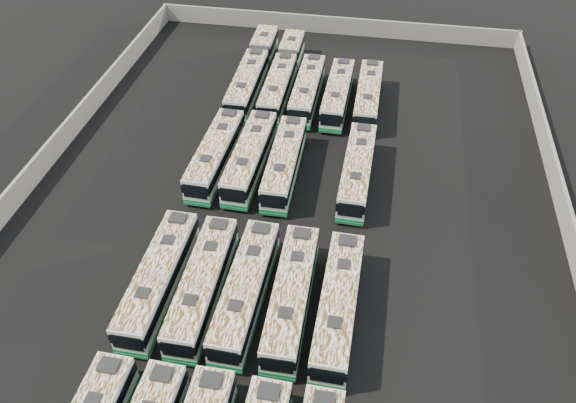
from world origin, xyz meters
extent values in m
plane|color=black|center=(0.00, 0.00, 0.00)|extent=(140.00, 140.00, 0.00)
cube|color=slate|center=(0.00, 36.30, 1.10)|extent=(45.20, 0.30, 2.20)
cube|color=slate|center=(-22.30, 0.00, 1.10)|extent=(0.30, 73.20, 2.20)
cube|color=black|center=(-7.17, -17.81, 2.90)|extent=(0.86, 0.86, 0.13)
cube|color=black|center=(-7.14, -15.66, 2.94)|extent=(1.18, 1.00, 0.23)
cylinder|color=black|center=(-8.12, -16.72, 0.45)|extent=(0.26, 0.90, 0.90)
cube|color=black|center=(-3.93, -15.62, 2.92)|extent=(1.18, 1.01, 0.23)
cube|color=black|center=(-1.00, -15.54, 3.01)|extent=(1.20, 1.02, 0.24)
cube|color=black|center=(2.37, -15.66, 3.04)|extent=(1.22, 1.04, 0.24)
cube|color=black|center=(5.48, -15.55, 2.94)|extent=(1.17, 0.99, 0.23)
cube|color=silver|center=(-7.16, -7.82, 1.60)|extent=(2.33, 11.14, 2.55)
cube|color=#136D3A|center=(-7.16, -7.82, 0.67)|extent=(2.38, 11.19, 0.39)
cube|color=black|center=(-7.16, -7.82, 2.02)|extent=(2.39, 11.20, 0.85)
cube|color=black|center=(-7.17, -13.41, 1.90)|extent=(2.04, 0.06, 1.35)
cube|color=#136D3A|center=(-7.17, -13.41, 0.48)|extent=(2.32, 0.10, 0.26)
cube|color=white|center=(-7.16, -7.82, 2.91)|extent=(2.28, 10.92, 0.06)
cube|color=black|center=(-7.16, -10.27, 3.00)|extent=(0.88, 0.88, 0.13)
cube|color=black|center=(-7.16, -5.37, 3.00)|extent=(0.88, 0.88, 0.13)
cube|color=black|center=(-7.16, -3.14, 3.04)|extent=(1.21, 1.02, 0.24)
cylinder|color=black|center=(-8.16, -11.38, 0.46)|extent=(0.26, 0.93, 0.93)
cylinder|color=black|center=(-6.17, -11.38, 0.46)|extent=(0.26, 0.93, 0.93)
cylinder|color=black|center=(-8.15, -4.25, 0.46)|extent=(0.26, 0.93, 0.93)
cylinder|color=black|center=(-6.17, -4.25, 0.46)|extent=(0.26, 0.93, 0.93)
cube|color=silver|center=(-3.98, -7.81, 1.59)|extent=(2.42, 11.06, 2.53)
cube|color=#136D3A|center=(-3.98, -7.81, 0.66)|extent=(2.47, 11.11, 0.39)
cube|color=black|center=(-3.98, -7.81, 2.01)|extent=(2.48, 11.12, 0.85)
cube|color=black|center=(-3.92, -13.35, 1.89)|extent=(2.02, 0.08, 1.33)
cube|color=#136D3A|center=(-3.92, -13.35, 0.48)|extent=(2.30, 0.12, 0.26)
cube|color=white|center=(-3.98, -7.81, 2.88)|extent=(2.37, 10.84, 0.06)
cube|color=black|center=(-3.95, -10.24, 2.97)|extent=(0.88, 0.88, 0.13)
cube|color=black|center=(-4.01, -5.38, 2.97)|extent=(0.88, 0.88, 0.13)
cube|color=black|center=(-4.03, -3.18, 3.02)|extent=(1.21, 1.02, 0.24)
cylinder|color=black|center=(-4.93, -11.36, 0.46)|extent=(0.27, 0.92, 0.92)
cylinder|color=black|center=(-2.96, -11.34, 0.46)|extent=(0.27, 0.92, 0.92)
cylinder|color=black|center=(-5.00, -4.29, 0.46)|extent=(0.27, 0.92, 0.92)
cylinder|color=black|center=(-3.03, -4.27, 0.46)|extent=(0.27, 0.92, 0.92)
cube|color=silver|center=(-0.94, -7.73, 1.59)|extent=(2.50, 11.13, 2.54)
cube|color=#136D3A|center=(-0.94, -7.73, 0.67)|extent=(2.56, 11.18, 0.39)
cube|color=black|center=(-0.94, -7.73, 2.02)|extent=(2.57, 11.19, 0.85)
cube|color=black|center=(-1.03, -13.30, 1.90)|extent=(2.03, 0.10, 1.34)
cube|color=#136D3A|center=(-1.03, -13.30, 0.48)|extent=(2.31, 0.14, 0.26)
cube|color=white|center=(-0.94, -7.73, 2.89)|extent=(2.45, 10.91, 0.06)
cube|color=black|center=(-0.98, -10.17, 2.99)|extent=(0.89, 0.89, 0.13)
cube|color=black|center=(-0.89, -5.29, 2.99)|extent=(0.89, 0.89, 0.13)
cube|color=black|center=(-0.86, -3.07, 3.03)|extent=(1.22, 1.04, 0.24)
cylinder|color=black|center=(-1.99, -11.26, 0.46)|extent=(0.27, 0.93, 0.92)
cylinder|color=black|center=(-0.01, -11.30, 0.46)|extent=(0.27, 0.93, 0.92)
cylinder|color=black|center=(-1.86, -4.17, 0.46)|extent=(0.27, 0.93, 0.92)
cylinder|color=black|center=(0.11, -4.20, 0.46)|extent=(0.27, 0.93, 0.92)
cube|color=silver|center=(2.25, -7.72, 1.59)|extent=(2.48, 11.13, 2.54)
cube|color=#136D3A|center=(2.25, -7.72, 0.67)|extent=(2.53, 11.18, 0.39)
cube|color=black|center=(2.25, -7.72, 2.02)|extent=(2.54, 11.19, 0.85)
cube|color=black|center=(2.33, -13.29, 1.90)|extent=(2.03, 0.09, 1.34)
cube|color=#136D3A|center=(2.33, -13.29, 0.48)|extent=(2.31, 0.14, 0.26)
cube|color=white|center=(2.25, -7.72, 2.89)|extent=(2.43, 10.91, 0.06)
cube|color=black|center=(2.29, -10.16, 2.99)|extent=(0.89, 0.89, 0.13)
cube|color=black|center=(2.21, -5.28, 2.99)|extent=(0.89, 0.89, 0.13)
cube|color=black|center=(2.18, -3.06, 3.03)|extent=(1.22, 1.04, 0.24)
cylinder|color=black|center=(1.31, -11.28, 0.46)|extent=(0.27, 0.93, 0.92)
cylinder|color=black|center=(3.29, -11.25, 0.46)|extent=(0.27, 0.93, 0.92)
cylinder|color=black|center=(1.21, -4.18, 0.46)|extent=(0.27, 0.93, 0.92)
cylinder|color=black|center=(3.19, -4.15, 0.46)|extent=(0.27, 0.93, 0.92)
cube|color=silver|center=(5.46, -7.88, 1.60)|extent=(2.42, 11.15, 2.55)
cube|color=#136D3A|center=(5.46, -7.88, 0.67)|extent=(2.47, 11.20, 0.39)
cube|color=black|center=(5.46, -7.88, 2.02)|extent=(2.48, 11.21, 0.85)
cube|color=black|center=(5.41, -13.47, 1.90)|extent=(2.04, 0.08, 1.35)
cube|color=#136D3A|center=(5.41, -13.47, 0.48)|extent=(2.32, 0.12, 0.26)
cube|color=white|center=(5.46, -7.88, 2.90)|extent=(2.37, 10.93, 0.06)
cube|color=black|center=(5.44, -10.33, 3.00)|extent=(0.89, 0.89, 0.13)
cube|color=black|center=(5.48, -5.43, 3.00)|extent=(0.89, 0.89, 0.13)
cube|color=black|center=(5.50, -3.20, 3.04)|extent=(1.22, 1.03, 0.24)
cylinder|color=black|center=(4.43, -11.43, 0.46)|extent=(0.27, 0.93, 0.93)
cylinder|color=black|center=(6.42, -11.45, 0.46)|extent=(0.27, 0.93, 0.93)
cylinder|color=black|center=(4.50, -4.31, 0.46)|extent=(0.27, 0.93, 0.93)
cylinder|color=black|center=(6.49, -4.33, 0.46)|extent=(0.27, 0.93, 0.93)
cube|color=silver|center=(-7.21, 6.78, 1.59)|extent=(2.58, 11.10, 2.53)
cube|color=#136D3A|center=(-7.21, 6.78, 0.66)|extent=(2.63, 11.15, 0.39)
cube|color=black|center=(-7.21, 6.78, 2.01)|extent=(2.64, 11.16, 0.85)
cube|color=black|center=(-7.34, 1.24, 1.89)|extent=(2.03, 0.11, 1.33)
cube|color=#136D3A|center=(-7.34, 1.24, 0.48)|extent=(2.30, 0.16, 0.26)
cube|color=white|center=(-7.21, 6.78, 2.88)|extent=(2.53, 10.88, 0.06)
cube|color=black|center=(-7.27, 4.35, 2.97)|extent=(0.90, 0.90, 0.13)
cube|color=black|center=(-7.15, 9.21, 2.97)|extent=(0.90, 0.90, 0.13)
cube|color=black|center=(-7.09, 11.42, 3.02)|extent=(1.22, 1.04, 0.24)
cylinder|color=black|center=(-8.28, 3.27, 0.46)|extent=(0.28, 0.93, 0.92)
cylinder|color=black|center=(-6.31, 3.22, 0.46)|extent=(0.28, 0.93, 0.92)
cylinder|color=black|center=(-8.10, 10.34, 0.46)|extent=(0.28, 0.93, 0.92)
cylinder|color=black|center=(-6.13, 10.29, 0.46)|extent=(0.28, 0.93, 0.92)
cube|color=silver|center=(-4.07, 6.92, 1.61)|extent=(2.58, 11.22, 2.56)
cube|color=#136D3A|center=(-4.07, 6.92, 0.67)|extent=(2.63, 11.28, 0.39)
cube|color=black|center=(-4.07, 6.92, 2.03)|extent=(2.64, 11.29, 0.86)
cube|color=black|center=(-4.20, 1.31, 1.91)|extent=(2.05, 0.11, 1.35)
cube|color=#136D3A|center=(-4.20, 1.31, 0.48)|extent=(2.33, 0.15, 0.26)
cube|color=white|center=(-4.07, 6.92, 2.91)|extent=(2.53, 11.00, 0.07)
cube|color=black|center=(-4.13, 4.46, 3.01)|extent=(0.90, 0.90, 0.13)
cube|color=black|center=(-4.02, 9.38, 3.01)|extent=(0.90, 0.90, 0.13)
cube|color=black|center=(-3.97, 11.61, 3.05)|extent=(1.23, 1.05, 0.24)
cylinder|color=black|center=(-5.15, 3.37, 0.47)|extent=(0.28, 0.94, 0.93)
cylinder|color=black|center=(-3.16, 3.32, 0.47)|extent=(0.28, 0.94, 0.93)
cylinder|color=black|center=(-4.99, 10.52, 0.47)|extent=(0.28, 0.94, 0.93)
cylinder|color=black|center=(-3.00, 10.47, 0.47)|extent=(0.28, 0.94, 0.93)
cube|color=silver|center=(-0.94, 6.71, 1.57)|extent=(2.44, 10.99, 2.51)
cube|color=#136D3A|center=(-0.94, 6.71, 0.66)|extent=(2.49, 11.04, 0.38)
cube|color=black|center=(-0.94, 6.71, 1.99)|extent=(2.50, 11.05, 0.84)
cube|color=black|center=(-0.86, 1.21, 1.87)|extent=(2.01, 0.09, 1.32)
cube|color=#136D3A|center=(-0.86, 1.21, 0.47)|extent=(2.28, 0.13, 0.26)
cube|color=white|center=(-0.94, 6.71, 2.86)|extent=(2.39, 10.77, 0.06)
cube|color=black|center=(-0.91, 4.30, 2.95)|extent=(0.88, 0.88, 0.13)
cube|color=black|center=(-0.98, 9.12, 2.95)|extent=(0.88, 0.88, 0.13)
cube|color=black|center=(-1.01, 11.31, 2.99)|extent=(1.20, 1.02, 0.24)
cylinder|color=black|center=(-1.87, 3.19, 0.46)|extent=(0.27, 0.92, 0.91)
cylinder|color=black|center=(0.09, 3.22, 0.46)|extent=(0.27, 0.92, 0.91)
cylinder|color=black|center=(-1.97, 10.20, 0.46)|extent=(0.27, 0.92, 0.91)
cylinder|color=black|center=(-0.02, 10.23, 0.46)|extent=(0.27, 0.92, 0.91)
cube|color=silver|center=(5.43, 6.77, 1.56)|extent=(2.44, 10.92, 2.49)
cube|color=#136D3A|center=(5.43, 6.77, 0.65)|extent=(2.49, 10.97, 0.38)
cube|color=black|center=(5.43, 6.77, 1.98)|extent=(2.50, 10.98, 0.83)
cube|color=black|center=(5.35, 1.31, 1.86)|extent=(2.00, 0.09, 1.32)
cube|color=#136D3A|center=(5.35, 1.31, 0.47)|extent=(2.27, 0.14, 0.25)
cube|color=white|center=(5.43, 6.77, 2.84)|extent=(2.39, 10.70, 0.06)
cube|color=black|center=(5.40, 4.38, 2.93)|extent=(0.88, 0.88, 0.13)
cube|color=black|center=(5.47, 9.17, 2.93)|extent=(0.88, 0.88, 0.13)
cube|color=black|center=(5.51, 11.34, 2.97)|extent=(1.19, 1.02, 0.24)
cylinder|color=black|center=(4.41, 3.30, 0.45)|extent=(0.27, 0.91, 0.91)
cylinder|color=black|center=(6.35, 3.27, 0.45)|extent=(0.27, 0.91, 0.91)
cylinder|color=black|center=(4.52, 10.27, 0.45)|extent=(0.27, 0.91, 0.91)
cylinder|color=black|center=(6.46, 10.24, 0.45)|extent=(0.27, 0.91, 0.91)
cube|color=silver|center=(-7.25, 19.07, 1.60)|extent=(2.49, 11.20, 2.56)
cube|color=#136D3A|center=(-7.25, 19.07, 0.67)|extent=(2.54, 11.25, 0.39)
cube|color=black|center=(-7.25, 19.07, 2.03)|extent=(2.55, 11.26, 0.86)
cube|color=black|center=(-7.17, 13.47, 1.91)|extent=(2.05, 0.09, 1.35)
cube|color=#136D3A|center=(-7.17, 13.47, 0.48)|extent=(2.33, 0.13, 0.26)
cube|color=white|center=(-7.25, 19.07, 2.91)|extent=(2.44, 10.97, 0.07)
cube|color=black|center=(-7.21, 16.61, 3.01)|extent=(0.90, 0.90, 0.13)
cube|color=black|center=(-7.29, 21.53, 3.01)|extent=(0.90, 0.90, 0.13)
cube|color=black|center=(-7.32, 23.76, 3.05)|extent=(1.22, 1.04, 0.24)
cylinder|color=black|center=(-8.19, 15.48, 0.47)|extent=(0.27, 0.93, 0.93)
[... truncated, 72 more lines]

